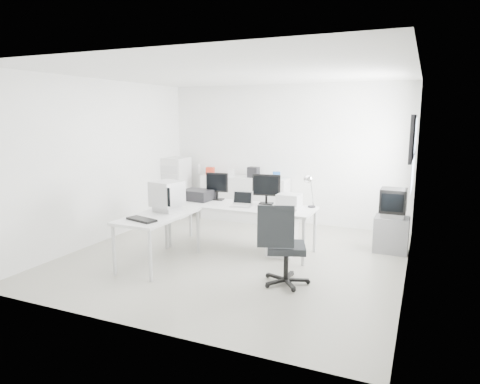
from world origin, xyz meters
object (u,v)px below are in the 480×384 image
at_px(tv_cabinet, 391,234).
at_px(crt_tv, 393,203).
at_px(inkjet_printer, 198,195).
at_px(lcd_monitor_large, 266,190).
at_px(drawer_pedestal, 282,236).
at_px(filing_cabinet, 177,187).
at_px(laptop, 241,200).
at_px(sideboard, 244,199).
at_px(laser_printer, 289,200).
at_px(office_chair, 286,244).
at_px(main_desk, 241,227).
at_px(side_desk, 159,239).
at_px(crt_monitor, 167,197).
at_px(lcd_monitor_small, 217,186).

height_order(tv_cabinet, crt_tv, crt_tv).
distance_m(inkjet_printer, lcd_monitor_large, 1.22).
relative_size(drawer_pedestal, filing_cabinet, 0.46).
relative_size(lcd_monitor_large, filing_cabinet, 0.37).
height_order(laptop, sideboard, laptop).
distance_m(laptop, laser_printer, 0.77).
bearing_deg(sideboard, drawer_pedestal, -51.96).
distance_m(inkjet_printer, sideboard, 1.81).
height_order(office_chair, sideboard, office_chair).
relative_size(main_desk, laser_printer, 6.76).
bearing_deg(side_desk, laser_printer, 39.52).
distance_m(laser_printer, filing_cabinet, 3.29).
xyz_separation_m(inkjet_printer, crt_tv, (3.13, 0.78, -0.03)).
bearing_deg(crt_monitor, filing_cabinet, 130.74).
distance_m(laser_printer, crt_tv, 1.67).
distance_m(main_desk, laptop, 0.49).
relative_size(office_chair, filing_cabinet, 0.85).
xyz_separation_m(drawer_pedestal, laser_printer, (0.05, 0.17, 0.55)).
relative_size(inkjet_printer, crt_tv, 1.00).
xyz_separation_m(side_desk, drawer_pedestal, (1.55, 1.15, -0.08)).
xyz_separation_m(main_desk, lcd_monitor_large, (0.35, 0.25, 0.62)).
xyz_separation_m(lcd_monitor_large, tv_cabinet, (1.93, 0.63, -0.70)).
relative_size(lcd_monitor_large, laser_printer, 1.36).
xyz_separation_m(drawer_pedestal, office_chair, (0.42, -1.15, 0.25)).
distance_m(main_desk, crt_tv, 2.48).
relative_size(main_desk, side_desk, 1.71).
distance_m(crt_monitor, office_chair, 2.04).
bearing_deg(laptop, inkjet_printer, 159.01).
bearing_deg(lcd_monitor_large, office_chair, -67.70).
distance_m(main_desk, office_chair, 1.58).
relative_size(laptop, crt_monitor, 0.70).
bearing_deg(sideboard, tv_cabinet, -18.25).
xyz_separation_m(laser_printer, filing_cabinet, (-2.97, 1.40, -0.21)).
distance_m(drawer_pedestal, lcd_monitor_small, 1.44).
bearing_deg(side_desk, drawer_pedestal, 36.57).
bearing_deg(office_chair, laser_printer, 86.84).
height_order(inkjet_printer, laptop, laptop).
relative_size(inkjet_printer, lcd_monitor_large, 1.04).
relative_size(drawer_pedestal, crt_tv, 1.20).
bearing_deg(inkjet_printer, lcd_monitor_small, 31.62).
bearing_deg(sideboard, lcd_monitor_small, -83.90).
bearing_deg(lcd_monitor_small, sideboard, 87.95).
height_order(lcd_monitor_small, filing_cabinet, filing_cabinet).
relative_size(office_chair, sideboard, 0.59).
relative_size(laptop, sideboard, 0.17).
height_order(inkjet_printer, tv_cabinet, inkjet_printer).
bearing_deg(crt_tv, main_desk, -158.97).
bearing_deg(lcd_monitor_small, inkjet_printer, -161.58).
bearing_deg(sideboard, side_desk, -92.45).
xyz_separation_m(laptop, sideboard, (-0.77, 1.97, -0.39)).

